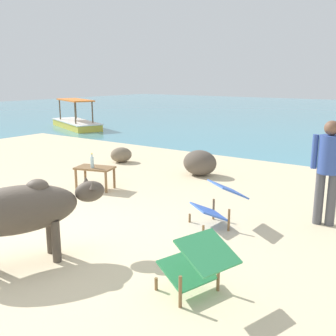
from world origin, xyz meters
TOP-DOWN VIEW (x-y plane):
  - sand_beach at (0.00, 0.00)m, footprint 18.00×14.00m
  - cow at (0.38, -0.46)m, footprint 1.14×1.83m
  - low_bench_table at (-1.28, 2.39)m, footprint 0.85×0.63m
  - bottle at (-1.26, 2.30)m, footprint 0.07×0.07m
  - deck_chair_near at (1.73, 2.03)m, footprint 0.88×0.93m
  - deck_chair_far at (2.51, 0.10)m, footprint 0.89×0.74m
  - person_standing at (3.06, 3.01)m, footprint 0.50×0.32m
  - shore_rock_large at (-0.11, 4.61)m, footprint 0.86×0.69m
  - shore_rock_medium at (-2.58, 4.64)m, footprint 0.68×0.73m
  - boat_yellow at (-9.28, 9.10)m, footprint 3.83×2.50m

SIDE VIEW (x-z plane):
  - sand_beach at x=0.00m, z-range 0.00..0.04m
  - shore_rock_medium at x=-2.58m, z-range 0.04..0.44m
  - boat_yellow at x=-9.28m, z-range -0.35..0.94m
  - shore_rock_large at x=-0.11m, z-range 0.04..0.63m
  - low_bench_table at x=-1.28m, z-range 0.19..0.66m
  - deck_chair_near at x=1.73m, z-range 0.08..0.77m
  - deck_chair_far at x=2.51m, z-range 0.08..0.77m
  - bottle at x=-1.26m, z-range 0.47..0.77m
  - cow at x=0.38m, z-range 0.21..1.25m
  - person_standing at x=3.06m, z-range 0.18..1.80m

